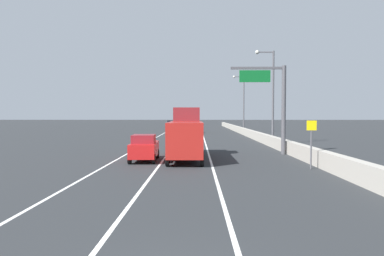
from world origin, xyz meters
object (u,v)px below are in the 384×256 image
Objects in this scene: lamp_post_right_third at (242,100)px; box_truck at (186,135)px; car_red_1 at (144,148)px; car_black_0 at (171,124)px; speed_advisory_sign at (311,141)px; car_yellow_2 at (191,127)px; overhead_sign_gantry at (275,99)px; lamp_post_right_second at (271,91)px.

lamp_post_right_third is 38.23m from box_truck.
car_black_0 is at bearing 92.68° from car_red_1.
car_black_0 is at bearing 101.55° from speed_advisory_sign.
car_red_1 is at bearing -94.11° from car_yellow_2.
lamp_post_right_third is at bearing 87.07° from overhead_sign_gantry.
speed_advisory_sign is at bearing -18.05° from car_red_1.
speed_advisory_sign is 0.71× the size of car_red_1.
overhead_sign_gantry is at bearing -92.93° from lamp_post_right_third.
speed_advisory_sign is 11.45m from car_red_1.
box_truck is (2.98, 1.57, 0.83)m from car_red_1.
lamp_post_right_second reaches higher than overhead_sign_gantry.
car_red_1 is at bearing 161.95° from speed_advisory_sign.
box_truck reaches higher than speed_advisory_sign.
lamp_post_right_third reaches higher than car_black_0.
overhead_sign_gantry is 1.78× the size of car_red_1.
speed_advisory_sign is at bearing -94.00° from lamp_post_right_second.
lamp_post_right_second reaches higher than car_red_1.
lamp_post_right_second is 2.51× the size of car_red_1.
overhead_sign_gantry is at bearing 93.18° from speed_advisory_sign.
speed_advisory_sign is (0.44, -7.96, -2.96)m from overhead_sign_gantry.
overhead_sign_gantry reaches higher than car_red_1.
car_yellow_2 is (-9.38, 0.26, -4.99)m from lamp_post_right_third.
overhead_sign_gantry reaches higher than box_truck.
overhead_sign_gantry reaches higher than speed_advisory_sign.
car_black_0 is 64.40m from car_red_1.
lamp_post_right_third is 30.44m from car_black_0.
overhead_sign_gantry is 61.51m from car_black_0.
car_red_1 is 3.47m from box_truck.
overhead_sign_gantry is 8.50m from speed_advisory_sign.
car_red_1 is 0.88× the size of car_yellow_2.
car_black_0 is at bearing 106.62° from lamp_post_right_second.
box_truck is (5.99, -62.76, 0.84)m from car_black_0.
overhead_sign_gantry is 0.71× the size of lamp_post_right_second.
box_truck is at bearing 27.69° from car_red_1.
car_red_1 is (-10.42, -4.42, -3.76)m from overhead_sign_gantry.
car_black_0 is at bearing 102.73° from car_yellow_2.
overhead_sign_gantry is 1.57× the size of car_black_0.
lamp_post_right_second is 1.12× the size of box_truck.
lamp_post_right_second is at bearing -90.20° from lamp_post_right_third.
car_black_0 is (-13.87, 67.87, -0.81)m from speed_advisory_sign.
car_black_0 is (-15.17, 25.90, -5.08)m from lamp_post_right_third.
car_yellow_2 is 37.14m from box_truck.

